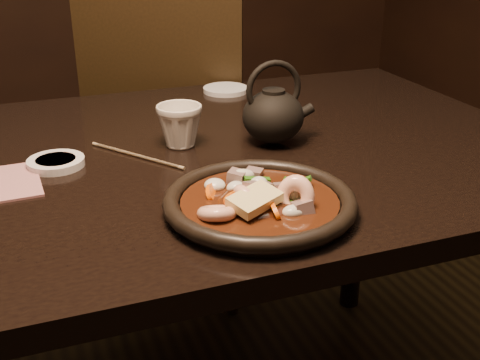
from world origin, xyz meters
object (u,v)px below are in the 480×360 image
object	(u,v)px
chair	(172,143)
table	(140,195)
teapot	(273,114)
plate	(260,203)
tea_cup	(180,124)

from	to	relation	value
chair	table	bearing A→B (deg)	94.73
chair	teapot	bearing A→B (deg)	117.74
plate	tea_cup	bearing A→B (deg)	96.76
chair	tea_cup	xyz separation A→B (m)	(-0.13, -0.60, 0.27)
table	teapot	xyz separation A→B (m)	(0.26, -0.02, 0.14)
chair	tea_cup	size ratio (longest dim) A/B	11.02
table	teapot	bearing A→B (deg)	-4.01
tea_cup	teapot	world-z (taller)	teapot
table	chair	bearing A→B (deg)	70.74
table	plate	world-z (taller)	plate
table	chair	world-z (taller)	chair
table	teapot	distance (m)	0.30
plate	teapot	world-z (taller)	teapot
chair	teapot	distance (m)	0.71
table	plate	bearing A→B (deg)	-65.89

